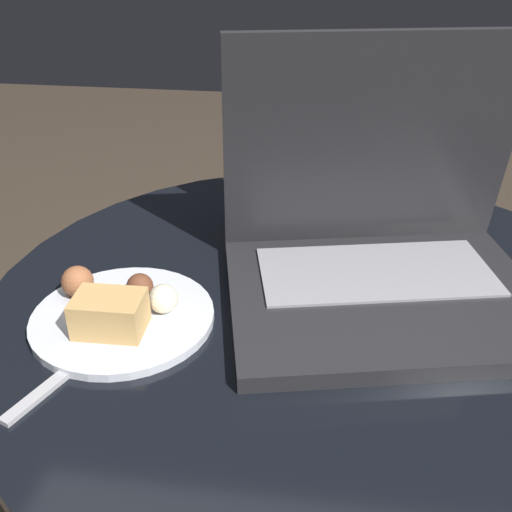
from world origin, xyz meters
The scene contains 5 objects.
table centered at (0.00, 0.00, 0.44)m, with size 0.74×0.74×0.56m.
laptop centered at (0.06, 0.03, 0.61)m, with size 0.38×0.33×0.27m.
beer_glass centered at (-0.07, 0.17, 0.67)m, with size 0.08×0.08×0.21m.
snack_plate centered at (-0.20, -0.08, 0.57)m, with size 0.19×0.19×0.05m.
fork centered at (-0.21, -0.13, 0.56)m, with size 0.09×0.19×0.00m.
Camera 1 is at (0.01, -0.56, 0.93)m, focal length 42.00 mm.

